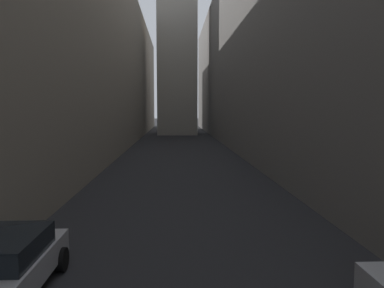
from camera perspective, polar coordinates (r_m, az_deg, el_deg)
The scene contains 4 objects.
ground_plane at distance 36.99m, azimuth -1.98°, elevation -1.30°, with size 264.00×264.00×0.00m, color #232326.
building_block_left at distance 40.74m, azimuth -19.47°, elevation 12.71°, with size 12.78×108.00×19.41m, color gray.
building_block_right at distance 41.51m, azimuth 16.85°, elevation 14.04°, with size 15.11×108.00×21.42m, color slate.
parked_car_left_third at distance 9.81m, azimuth -27.42°, elevation -16.49°, with size 2.05×4.37×1.48m.
Camera 1 is at (-0.45, 11.27, 4.34)m, focal length 34.58 mm.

